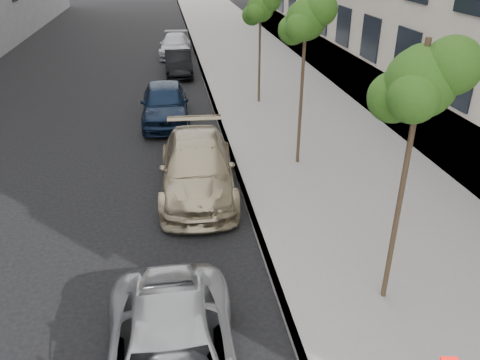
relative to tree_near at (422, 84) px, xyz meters
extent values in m
cube|color=gray|center=(1.07, 22.50, -4.38)|extent=(6.40, 72.00, 0.14)
cube|color=#9E9B93|center=(-2.05, 22.50, -4.38)|extent=(0.15, 72.00, 0.14)
cylinder|color=#38281C|center=(-0.03, 0.00, -1.80)|extent=(0.10, 0.10, 5.02)
sphere|color=#1C5516|center=(-0.03, 0.00, 0.02)|extent=(1.15, 1.15, 1.15)
sphere|color=#1C5516|center=(0.32, -0.20, 0.32)|extent=(0.92, 0.92, 0.92)
sphere|color=#1C5516|center=(-0.33, 0.25, -0.28)|extent=(0.86, 0.86, 0.86)
cylinder|color=#38281C|center=(-0.03, 6.50, -1.77)|extent=(0.10, 0.10, 5.07)
sphere|color=#1C5516|center=(-0.03, 6.50, 0.06)|extent=(1.15, 1.15, 1.15)
sphere|color=#1C5516|center=(0.32, 6.30, 0.36)|extent=(0.92, 0.92, 0.92)
sphere|color=#1C5516|center=(-0.33, 6.75, -0.24)|extent=(0.86, 0.86, 0.86)
cylinder|color=#38281C|center=(-0.03, 13.00, -2.00)|extent=(0.10, 0.10, 4.62)
sphere|color=#1C5516|center=(-0.03, 13.00, -0.38)|extent=(1.11, 1.11, 1.11)
sphere|color=#1C5516|center=(0.32, 12.80, -0.08)|extent=(0.89, 0.89, 0.89)
sphere|color=#1C5516|center=(-0.33, 13.25, -0.68)|extent=(0.83, 0.83, 0.83)
imported|color=tan|center=(-3.33, 5.29, -3.71)|extent=(2.32, 5.20, 1.48)
imported|color=black|center=(-4.14, 11.40, -3.68)|extent=(1.86, 4.55, 1.55)
imported|color=black|center=(-3.33, 18.86, -3.79)|extent=(1.40, 3.97, 1.31)
imported|color=#B3B5BC|center=(-3.33, 23.69, -3.80)|extent=(2.21, 4.63, 1.30)
camera|label=1|loc=(-4.01, -6.77, 2.00)|focal=35.00mm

